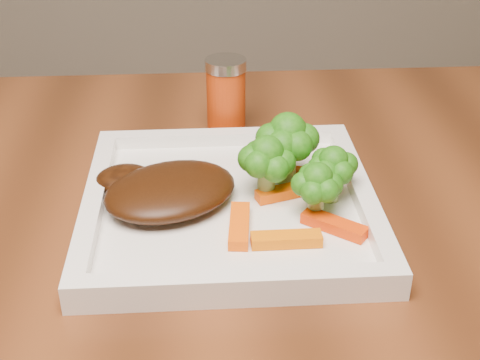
{
  "coord_description": "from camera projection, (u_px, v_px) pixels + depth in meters",
  "views": [
    {
      "loc": [
        0.17,
        -0.64,
        1.1
      ],
      "look_at": [
        0.2,
        -0.11,
        0.79
      ],
      "focal_mm": 50.0,
      "sensor_mm": 36.0,
      "label": 1
    }
  ],
  "objects": [
    {
      "name": "carrot_3",
      "position": [
        324.0,
        175.0,
        0.67
      ],
      "size": [
        0.06,
        0.02,
        0.01
      ],
      "primitive_type": "cube",
      "rotation": [
        0.0,
        0.0,
        -0.14
      ],
      "color": "#D84003",
      "rests_on": "plate"
    },
    {
      "name": "carrot_6",
      "position": [
        283.0,
        192.0,
        0.64
      ],
      "size": [
        0.06,
        0.03,
        0.01
      ],
      "primitive_type": "cube",
      "rotation": [
        0.0,
        0.0,
        0.31
      ],
      "color": "#F05203",
      "rests_on": "plate"
    },
    {
      "name": "carrot_2",
      "position": [
        239.0,
        226.0,
        0.59
      ],
      "size": [
        0.02,
        0.06,
        0.01
      ],
      "primitive_type": "cube",
      "rotation": [
        0.0,
        0.0,
        1.47
      ],
      "color": "#F75504",
      "rests_on": "plate"
    },
    {
      "name": "broccoli_3",
      "position": [
        266.0,
        168.0,
        0.62
      ],
      "size": [
        0.08,
        0.08,
        0.06
      ],
      "primitive_type": null,
      "rotation": [
        0.0,
        0.0,
        -0.41
      ],
      "color": "#1C7012",
      "rests_on": "plate"
    },
    {
      "name": "broccoli_1",
      "position": [
        333.0,
        170.0,
        0.62
      ],
      "size": [
        0.06,
        0.06,
        0.06
      ],
      "primitive_type": null,
      "rotation": [
        0.0,
        0.0,
        0.28
      ],
      "color": "#166611",
      "rests_on": "plate"
    },
    {
      "name": "broccoli_0",
      "position": [
        287.0,
        150.0,
        0.65
      ],
      "size": [
        0.07,
        0.07,
        0.07
      ],
      "primitive_type": null,
      "rotation": [
        0.0,
        0.0,
        -0.07
      ],
      "color": "#247814",
      "rests_on": "plate"
    },
    {
      "name": "carrot_0",
      "position": [
        286.0,
        239.0,
        0.57
      ],
      "size": [
        0.06,
        0.02,
        0.01
      ],
      "primitive_type": "cube",
      "rotation": [
        0.0,
        0.0,
        0.01
      ],
      "color": "orange",
      "rests_on": "plate"
    },
    {
      "name": "broccoli_2",
      "position": [
        317.0,
        189.0,
        0.59
      ],
      "size": [
        0.07,
        0.07,
        0.06
      ],
      "primitive_type": null,
      "rotation": [
        0.0,
        0.0,
        -0.34
      ],
      "color": "#2A6A11",
      "rests_on": "plate"
    },
    {
      "name": "plate",
      "position": [
        229.0,
        209.0,
        0.63
      ],
      "size": [
        0.27,
        0.27,
        0.01
      ],
      "primitive_type": "cube",
      "color": "white",
      "rests_on": "dining_table"
    },
    {
      "name": "spice_shaker",
      "position": [
        226.0,
        98.0,
        0.76
      ],
      "size": [
        0.06,
        0.06,
        0.09
      ],
      "primitive_type": "cylinder",
      "rotation": [
        0.0,
        0.0,
        -0.42
      ],
      "color": "#AD3209",
      "rests_on": "dining_table"
    },
    {
      "name": "carrot_1",
      "position": [
        334.0,
        225.0,
        0.59
      ],
      "size": [
        0.06,
        0.05,
        0.01
      ],
      "primitive_type": "cube",
      "rotation": [
        0.0,
        0.0,
        -0.67
      ],
      "color": "#DB3603",
      "rests_on": "plate"
    },
    {
      "name": "steak",
      "position": [
        170.0,
        190.0,
        0.62
      ],
      "size": [
        0.16,
        0.15,
        0.03
      ],
      "primitive_type": "ellipsoid",
      "rotation": [
        0.0,
        0.0,
        0.49
      ],
      "color": "#371908",
      "rests_on": "plate"
    }
  ]
}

